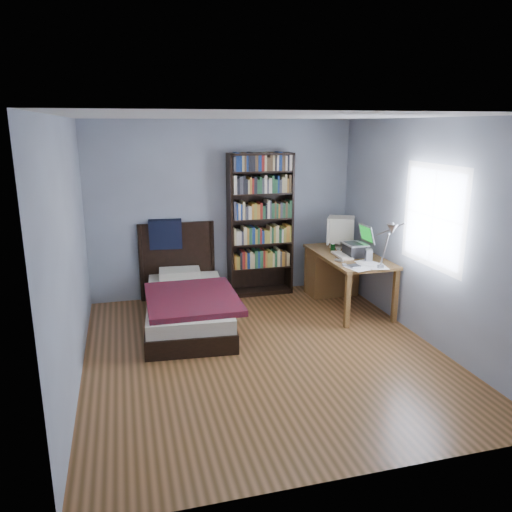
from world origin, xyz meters
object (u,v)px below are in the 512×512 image
(speaker, at_px, (369,255))
(bed, at_px, (186,302))
(soda_can, at_px, (333,248))
(desk, at_px, (335,269))
(desk_lamp, at_px, (391,233))
(keyboard, at_px, (342,255))
(bookshelf, at_px, (260,225))
(crt_monitor, at_px, (340,230))
(laptop, at_px, (356,248))

(speaker, distance_m, bed, 2.39)
(soda_can, bearing_deg, desk, 55.34)
(desk_lamp, bearing_deg, speaker, 79.04)
(keyboard, bearing_deg, bookshelf, 137.15)
(keyboard, relative_size, speaker, 2.55)
(crt_monitor, relative_size, speaker, 3.26)
(laptop, relative_size, keyboard, 1.02)
(crt_monitor, xyz_separation_m, desk_lamp, (-0.11, -1.57, 0.28))
(desk_lamp, xyz_separation_m, speaker, (0.14, 0.73, -0.45))
(keyboard, bearing_deg, bed, -179.68)
(bookshelf, relative_size, bed, 0.96)
(crt_monitor, bearing_deg, laptop, -91.34)
(bed, bearing_deg, soda_can, 4.45)
(soda_can, bearing_deg, crt_monitor, 51.30)
(speaker, bearing_deg, bookshelf, 147.81)
(speaker, relative_size, soda_can, 1.43)
(keyboard, bearing_deg, speaker, -51.77)
(desk_lamp, xyz_separation_m, keyboard, (-0.08, 1.05, -0.51))
(bed, bearing_deg, desk_lamp, -27.96)
(keyboard, xyz_separation_m, bed, (-2.07, 0.10, -0.49))
(crt_monitor, height_order, keyboard, crt_monitor)
(desk_lamp, bearing_deg, crt_monitor, 85.89)
(desk, xyz_separation_m, speaker, (0.10, -0.78, 0.40))
(desk_lamp, bearing_deg, bookshelf, 116.20)
(keyboard, height_order, bed, bed)
(laptop, bearing_deg, bed, 176.89)
(desk_lamp, xyz_separation_m, soda_can, (-0.10, 1.30, -0.47))
(keyboard, xyz_separation_m, soda_can, (-0.02, 0.25, 0.04))
(laptop, height_order, desk_lamp, desk_lamp)
(speaker, bearing_deg, crt_monitor, 107.64)
(speaker, bearing_deg, bed, -174.48)
(desk_lamp, bearing_deg, soda_can, 94.56)
(desk, height_order, desk_lamp, desk_lamp)
(desk, bearing_deg, bed, -170.35)
(desk, relative_size, keyboard, 3.63)
(desk_lamp, relative_size, bookshelf, 0.32)
(desk, bearing_deg, keyboard, -105.16)
(soda_can, bearing_deg, keyboard, -85.30)
(keyboard, distance_m, bed, 2.13)
(desk_lamp, distance_m, keyboard, 1.17)
(desk, distance_m, soda_can, 0.46)
(crt_monitor, relative_size, laptop, 1.25)
(bed, bearing_deg, bookshelf, 33.98)
(desk, distance_m, bed, 2.23)
(desk, xyz_separation_m, bookshelf, (-1.00, 0.43, 0.62))
(bookshelf, bearing_deg, crt_monitor, -19.27)
(crt_monitor, relative_size, bookshelf, 0.26)
(speaker, xyz_separation_m, bookshelf, (-1.10, 1.22, 0.22))
(bookshelf, xyz_separation_m, bed, (-1.19, -0.80, -0.77))
(laptop, xyz_separation_m, keyboard, (-0.18, 0.03, -0.10))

